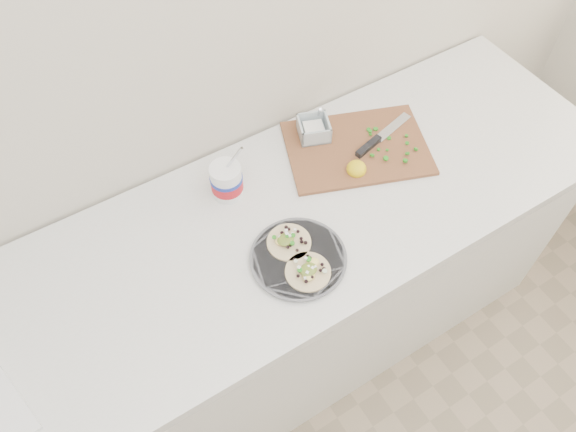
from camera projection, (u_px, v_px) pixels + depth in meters
counter at (238, 316)px, 1.88m from camera, size 2.44×0.66×0.90m
taco_plate at (298, 257)px, 1.47m from camera, size 0.26×0.26×0.04m
tub at (227, 178)px, 1.56m from camera, size 0.09×0.09×0.21m
cutboard at (355, 144)px, 1.71m from camera, size 0.50×0.43×0.07m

